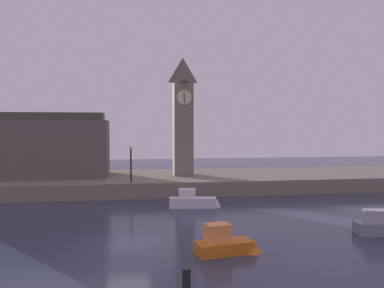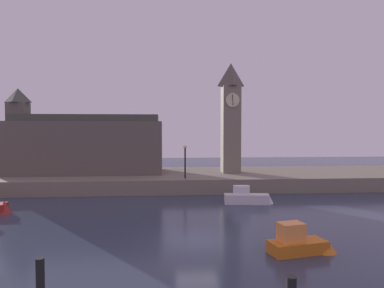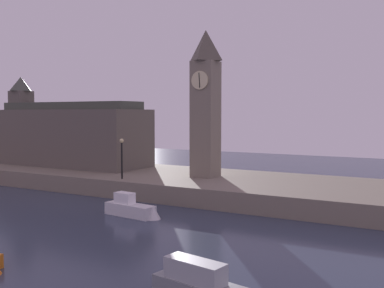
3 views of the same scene
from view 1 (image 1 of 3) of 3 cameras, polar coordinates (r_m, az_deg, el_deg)
name	(u,v)px [view 1 (image 1 of 3)]	position (r m, az deg, el deg)	size (l,w,h in m)	color
ground_plane	(128,244)	(23.95, -9.17, -14.03)	(120.00, 120.00, 0.00)	#2D384C
far_embankment	(129,183)	(43.38, -9.01, -5.54)	(70.00, 12.00, 1.50)	slate
clock_tower	(183,115)	(43.32, -1.33, 4.26)	(2.28, 2.33, 12.80)	slate
parliament_hall	(20,145)	(45.39, -23.57, -0.19)	(17.49, 6.35, 9.76)	#5B544C
streetlamp	(131,159)	(38.43, -8.79, -2.18)	(0.36, 0.36, 3.44)	black
boat_patrol_orange	(229,244)	(22.01, 5.33, -14.08)	(3.84, 1.89, 1.64)	orange
boat_ferry_white	(196,201)	(33.65, 0.54, -8.20)	(4.49, 1.56, 1.62)	silver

